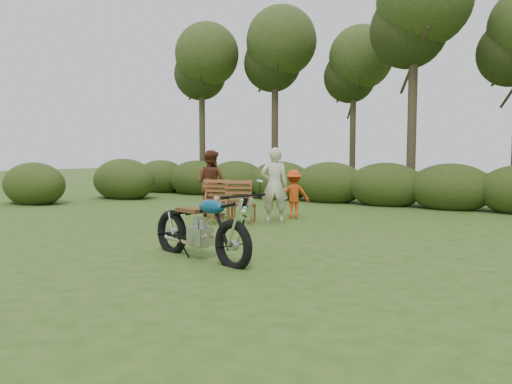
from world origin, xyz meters
The scene contains 10 objects.
ground centered at (0.00, 0.00, 0.00)m, with size 80.00×80.00×0.00m, color #2E4617.
tree_line centered at (0.50, 9.74, 3.81)m, with size 22.52×11.62×8.14m.
motorcycle centered at (0.24, -0.65, 0.00)m, with size 2.27×0.86×1.30m, color #0C6CA0, non-canonical shape.
lawn_chair_right centered at (-1.58, 3.10, 0.00)m, with size 0.72×0.72×1.05m, color brown, non-canonical shape.
lawn_chair_left centered at (-2.49, 3.50, 0.00)m, with size 0.70×0.70×1.02m, color brown, non-canonical shape.
side_table centered at (-2.00, 2.58, 0.28)m, with size 0.55×0.46×0.56m, color brown, non-canonical shape.
cup centered at (-1.96, 2.60, 0.61)m, with size 0.12×0.12×0.09m, color beige.
adult_a centered at (-0.93, 3.56, 0.00)m, with size 0.67×0.44×1.83m, color beige.
adult_b centered at (-2.99, 3.68, 0.00)m, with size 0.86×0.67×1.77m, color #5C2D1A.
child centered at (-0.92, 4.52, 0.00)m, with size 0.81×0.47×1.26m, color #C54112.
Camera 1 is at (5.37, -6.78, 1.71)m, focal length 35.00 mm.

